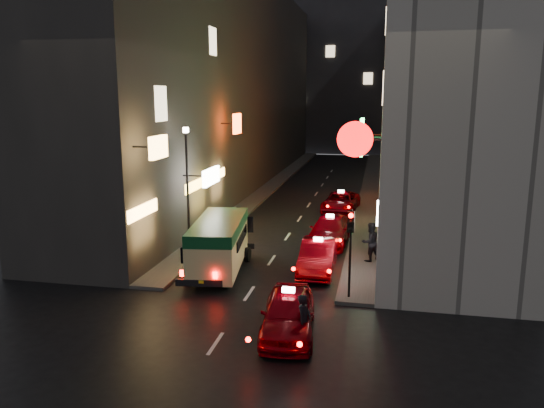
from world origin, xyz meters
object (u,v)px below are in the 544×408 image
Objects in this scene: taxi_near at (288,310)px; pedestrian_crossing at (304,317)px; traffic_light at (351,235)px; lamp_post at (187,182)px; minibus at (219,240)px.

taxi_near is 1.02m from pedestrian_crossing.
pedestrian_crossing is (0.64, -0.78, 0.12)m from taxi_near.
lamp_post is (-8.20, 4.53, 1.04)m from traffic_light.
minibus is 3.85m from lamp_post.
pedestrian_crossing is 0.32× the size of lamp_post.
traffic_light is 9.42m from lamp_post.
pedestrian_crossing is at bearing -50.71° from taxi_near.
minibus reaches higher than pedestrian_crossing.
pedestrian_crossing is 11.43m from lamp_post.
minibus is at bearing -44.62° from lamp_post.
lamp_post is (-7.02, 8.60, 2.74)m from pedestrian_crossing.
lamp_post reaches higher than pedestrian_crossing.
minibus is at bearing 51.25° from pedestrian_crossing.
traffic_light is (5.95, -2.30, 1.16)m from minibus.
traffic_light reaches higher than minibus.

